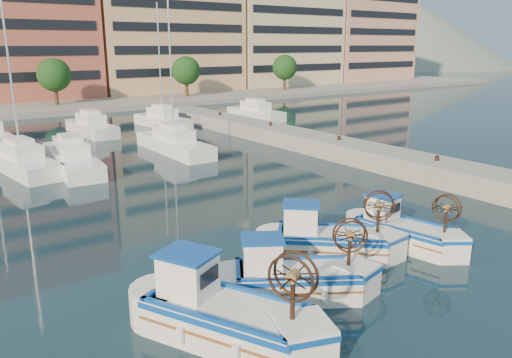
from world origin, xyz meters
name	(u,v)px	position (x,y,z in m)	size (l,w,h in m)	color
ground	(357,274)	(0.00, 0.00, 0.00)	(300.00, 300.00, 0.00)	#172E3B
quay	(408,164)	(13.00, 8.00, 0.60)	(3.00, 60.00, 1.20)	gray
waterfront	(65,20)	(9.23, 65.04, 11.10)	(180.00, 40.00, 25.60)	gray
hill_east	(400,66)	(140.00, 110.00, 0.00)	(160.00, 160.00, 50.00)	slate
yacht_marina	(52,146)	(-3.29, 27.22, 0.53)	(40.73, 22.38, 11.50)	white
fishing_boat_a	(223,313)	(-5.91, -0.63, 0.81)	(3.71, 4.90, 2.96)	silver
fishing_boat_b	(293,276)	(-2.86, 0.12, 0.71)	(4.22, 3.53, 2.58)	silver
fishing_boat_c	(327,239)	(0.16, 1.72, 0.73)	(4.18, 4.01, 2.66)	silver
fishing_boat_d	(402,229)	(3.37, 0.82, 0.68)	(2.29, 4.05, 2.46)	silver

